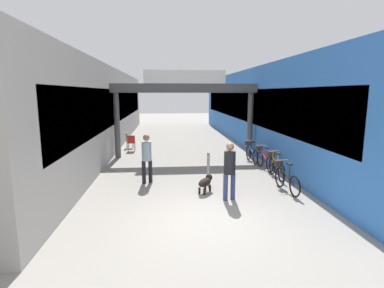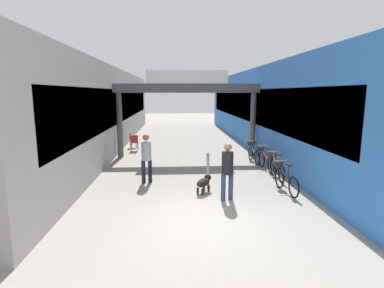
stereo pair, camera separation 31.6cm
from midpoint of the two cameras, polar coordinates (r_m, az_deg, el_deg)
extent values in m
plane|color=gray|center=(7.88, 2.93, -14.10)|extent=(80.00, 80.00, 0.00)
cube|color=#9E9993|center=(18.68, -16.83, 6.43)|extent=(3.00, 26.00, 4.49)
cube|color=black|center=(18.39, -12.34, 7.27)|extent=(0.04, 23.40, 1.79)
cube|color=blue|center=(19.13, 14.65, 6.60)|extent=(3.00, 26.00, 4.49)
cube|color=black|center=(18.71, 10.33, 7.38)|extent=(0.04, 23.40, 1.79)
cylinder|color=#4C4C4F|center=(15.22, -13.05, 3.48)|extent=(0.28, 0.28, 3.19)
cylinder|color=#4C4C4F|center=(15.59, 12.09, 3.66)|extent=(0.28, 0.28, 3.19)
cube|color=#4C4C4F|center=(14.95, -0.34, 10.58)|extent=(7.40, 0.44, 0.44)
cube|color=white|center=(14.77, -0.30, 12.69)|extent=(3.96, 0.10, 0.64)
cylinder|color=navy|center=(9.04, 6.98, -8.22)|extent=(0.17, 0.17, 0.81)
cylinder|color=navy|center=(9.13, 8.39, -8.07)|extent=(0.17, 0.17, 0.81)
cylinder|color=black|center=(8.89, 7.80, -3.58)|extent=(0.40, 0.40, 0.67)
sphere|color=#8C664C|center=(8.79, 7.87, -0.52)|extent=(0.27, 0.27, 0.23)
cylinder|color=black|center=(10.87, -7.16, -5.13)|extent=(0.18, 0.18, 0.82)
cylinder|color=black|center=(10.81, -8.39, -5.25)|extent=(0.18, 0.18, 0.82)
cylinder|color=#8C9EB2|center=(10.67, -7.87, -1.31)|extent=(0.43, 0.43, 0.68)
sphere|color=#8C664C|center=(10.59, -7.93, 1.26)|extent=(0.30, 0.30, 0.23)
ellipsoid|color=black|center=(9.68, 3.10, -7.34)|extent=(0.62, 0.71, 0.27)
sphere|color=black|center=(9.91, 3.94, -6.38)|extent=(0.31, 0.31, 0.23)
sphere|color=white|center=(9.85, 3.66, -7.12)|extent=(0.22, 0.22, 0.16)
cylinder|color=black|center=(9.96, 3.20, -8.29)|extent=(0.10, 0.10, 0.21)
cylinder|color=black|center=(9.88, 4.10, -8.44)|extent=(0.10, 0.10, 0.21)
cylinder|color=black|center=(9.63, 2.05, -8.92)|extent=(0.10, 0.10, 0.21)
cylinder|color=black|center=(9.55, 2.98, -9.09)|extent=(0.10, 0.10, 0.21)
torus|color=black|center=(10.65, 17.13, -6.22)|extent=(0.11, 0.67, 0.67)
torus|color=black|center=(9.78, 19.70, -7.79)|extent=(0.11, 0.67, 0.67)
cube|color=black|center=(10.17, 18.41, -6.00)|extent=(0.11, 0.94, 0.34)
cylinder|color=black|center=(10.01, 18.79, -4.96)|extent=(0.03, 0.03, 0.42)
cube|color=black|center=(9.96, 18.85, -3.74)|extent=(0.12, 0.23, 0.05)
cylinder|color=black|center=(10.51, 17.37, -4.31)|extent=(0.03, 0.03, 0.46)
cylinder|color=gray|center=(10.45, 17.44, -3.04)|extent=(0.46, 0.07, 0.03)
cube|color=#332D28|center=(10.66, 16.93, -3.64)|extent=(0.26, 0.22, 0.20)
torus|color=black|center=(12.20, 15.89, -4.15)|extent=(0.07, 0.67, 0.67)
torus|color=black|center=(11.27, 17.47, -5.37)|extent=(0.07, 0.67, 0.67)
cube|color=gold|center=(11.69, 16.69, -3.88)|extent=(0.06, 0.94, 0.34)
cylinder|color=gold|center=(11.53, 16.93, -2.96)|extent=(0.03, 0.03, 0.42)
cube|color=black|center=(11.49, 16.99, -1.89)|extent=(0.11, 0.22, 0.05)
cylinder|color=gold|center=(12.06, 16.06, -2.46)|extent=(0.03, 0.03, 0.46)
cylinder|color=gray|center=(12.02, 16.11, -1.34)|extent=(0.46, 0.04, 0.03)
cube|color=#332D28|center=(12.23, 15.79, -1.90)|extent=(0.25, 0.21, 0.20)
torus|color=black|center=(13.35, 13.79, -2.87)|extent=(0.10, 0.67, 0.67)
torus|color=black|center=(12.44, 15.51, -3.87)|extent=(0.10, 0.67, 0.67)
cube|color=red|center=(12.86, 14.65, -2.57)|extent=(0.11, 0.94, 0.34)
cylinder|color=red|center=(12.70, 14.90, -1.71)|extent=(0.03, 0.03, 0.42)
cube|color=black|center=(12.66, 14.95, -0.74)|extent=(0.12, 0.23, 0.05)
cylinder|color=red|center=(13.22, 13.95, -1.32)|extent=(0.03, 0.03, 0.46)
cylinder|color=gray|center=(13.18, 13.99, -0.30)|extent=(0.46, 0.06, 0.03)
cube|color=#332D28|center=(13.39, 13.65, -0.82)|extent=(0.25, 0.22, 0.20)
torus|color=black|center=(14.62, 11.71, -1.71)|extent=(0.07, 0.67, 0.67)
torus|color=black|center=(13.67, 12.93, -2.55)|extent=(0.07, 0.67, 0.67)
cube|color=#234C9E|center=(14.11, 12.33, -1.40)|extent=(0.06, 0.94, 0.34)
cylinder|color=#234C9E|center=(13.95, 12.51, -0.61)|extent=(0.03, 0.03, 0.42)
cube|color=black|center=(13.92, 12.54, 0.28)|extent=(0.11, 0.22, 0.05)
cylinder|color=#234C9E|center=(14.49, 11.83, -0.29)|extent=(0.03, 0.03, 0.46)
cylinder|color=gray|center=(14.45, 11.86, 0.65)|extent=(0.46, 0.04, 0.03)
cube|color=#332D28|center=(14.67, 11.61, 0.16)|extent=(0.25, 0.21, 0.20)
cylinder|color=gray|center=(10.83, 3.88, -4.63)|extent=(0.10, 0.10, 1.00)
sphere|color=gray|center=(10.71, 3.91, -1.88)|extent=(0.10, 0.10, 0.10)
cylinder|color=gray|center=(17.11, -10.82, -0.40)|extent=(0.03, 0.03, 0.45)
cylinder|color=gray|center=(17.08, -9.68, -0.39)|extent=(0.03, 0.03, 0.45)
cylinder|color=gray|center=(16.78, -10.94, -0.61)|extent=(0.03, 0.03, 0.45)
cylinder|color=gray|center=(16.74, -9.78, -0.59)|extent=(0.03, 0.03, 0.45)
cube|color=#B2231E|center=(16.89, -10.33, 0.32)|extent=(0.41, 0.41, 0.04)
cube|color=#B2231E|center=(16.67, -10.42, 0.97)|extent=(0.40, 0.05, 0.40)
cylinder|color=gray|center=(18.00, -10.15, 0.12)|extent=(0.04, 0.04, 0.45)
cylinder|color=gray|center=(17.67, -10.01, -0.06)|extent=(0.04, 0.04, 0.45)
cylinder|color=gray|center=(17.96, -11.23, 0.06)|extent=(0.04, 0.04, 0.45)
cylinder|color=gray|center=(17.63, -11.10, -0.11)|extent=(0.04, 0.04, 0.45)
cube|color=olive|center=(17.78, -10.65, 0.78)|extent=(0.49, 0.49, 0.04)
cube|color=olive|center=(17.72, -11.25, 1.45)|extent=(0.14, 0.40, 0.40)
camera|label=1|loc=(0.16, -89.19, 0.14)|focal=28.00mm
camera|label=2|loc=(0.16, 90.81, -0.14)|focal=28.00mm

